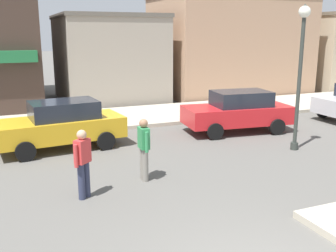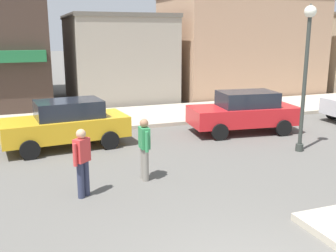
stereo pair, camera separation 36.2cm
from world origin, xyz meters
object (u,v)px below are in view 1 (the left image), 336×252
parked_car_nearest (61,124)px  pedestrian_crossing_far (83,162)px  parked_car_second (238,111)px  lamp_post (301,57)px  pedestrian_crossing_near (144,148)px

parked_car_nearest → pedestrian_crossing_far: 4.27m
parked_car_second → pedestrian_crossing_far: size_ratio=2.58×
lamp_post → pedestrian_crossing_near: lamp_post is taller
parked_car_second → pedestrian_crossing_far: 7.70m
parked_car_nearest → lamp_post: bearing=-23.7°
parked_car_nearest → pedestrian_crossing_far: (-0.09, -4.27, 0.06)m
parked_car_nearest → pedestrian_crossing_far: pedestrian_crossing_far is taller
lamp_post → pedestrian_crossing_far: 7.43m
parked_car_nearest → pedestrian_crossing_near: pedestrian_crossing_near is taller
parked_car_nearest → pedestrian_crossing_far: size_ratio=2.57×
pedestrian_crossing_near → pedestrian_crossing_far: 1.72m
parked_car_nearest → parked_car_second: 6.51m
lamp_post → parked_car_second: 3.51m
lamp_post → parked_car_nearest: bearing=156.3°
pedestrian_crossing_far → parked_car_nearest: bearing=88.7°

